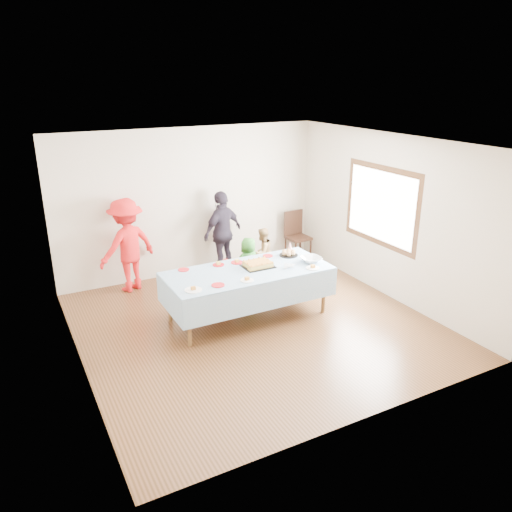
# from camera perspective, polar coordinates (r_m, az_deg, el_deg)

# --- Properties ---
(ground) EXTENTS (5.00, 5.00, 0.00)m
(ground) POSITION_cam_1_polar(r_m,az_deg,el_deg) (7.60, -0.12, -7.83)
(ground) COLOR #432B13
(ground) RESTS_ON ground
(room_walls) EXTENTS (5.04, 5.04, 2.72)m
(room_walls) POSITION_cam_1_polar(r_m,az_deg,el_deg) (6.98, 0.24, 5.24)
(room_walls) COLOR beige
(room_walls) RESTS_ON ground
(party_table) EXTENTS (2.50, 1.10, 0.78)m
(party_table) POSITION_cam_1_polar(r_m,az_deg,el_deg) (7.54, -0.94, -2.01)
(party_table) COLOR brown
(party_table) RESTS_ON ground
(birthday_cake) EXTENTS (0.46, 0.36, 0.08)m
(birthday_cake) POSITION_cam_1_polar(r_m,az_deg,el_deg) (7.63, 0.23, -0.97)
(birthday_cake) COLOR black
(birthday_cake) RESTS_ON party_table
(rolls_tray) EXTENTS (0.31, 0.31, 0.09)m
(rolls_tray) POSITION_cam_1_polar(r_m,az_deg,el_deg) (8.12, 3.75, 0.31)
(rolls_tray) COLOR black
(rolls_tray) RESTS_ON party_table
(punch_bowl) EXTENTS (0.32, 0.32, 0.08)m
(punch_bowl) POSITION_cam_1_polar(r_m,az_deg,el_deg) (7.88, 6.29, -0.40)
(punch_bowl) COLOR silver
(punch_bowl) RESTS_ON party_table
(party_hat) EXTENTS (0.09, 0.09, 0.16)m
(party_hat) POSITION_cam_1_polar(r_m,az_deg,el_deg) (8.34, 3.90, 1.14)
(party_hat) COLOR silver
(party_hat) RESTS_ON party_table
(fork_pile) EXTENTS (0.24, 0.18, 0.07)m
(fork_pile) POSITION_cam_1_polar(r_m,az_deg,el_deg) (7.61, 3.70, -1.13)
(fork_pile) COLOR white
(fork_pile) RESTS_ON party_table
(plate_red_far_a) EXTENTS (0.17, 0.17, 0.01)m
(plate_red_far_a) POSITION_cam_1_polar(r_m,az_deg,el_deg) (7.59, -8.28, -1.56)
(plate_red_far_a) COLOR red
(plate_red_far_a) RESTS_ON party_table
(plate_red_far_b) EXTENTS (0.18, 0.18, 0.01)m
(plate_red_far_b) POSITION_cam_1_polar(r_m,az_deg,el_deg) (7.73, -4.31, -1.01)
(plate_red_far_b) COLOR red
(plate_red_far_b) RESTS_ON party_table
(plate_red_far_c) EXTENTS (0.19, 0.19, 0.01)m
(plate_red_far_c) POSITION_cam_1_polar(r_m,az_deg,el_deg) (7.81, -2.18, -0.74)
(plate_red_far_c) COLOR red
(plate_red_far_c) RESTS_ON party_table
(plate_red_far_d) EXTENTS (0.16, 0.16, 0.01)m
(plate_red_far_d) POSITION_cam_1_polar(r_m,az_deg,el_deg) (8.09, 1.36, 0.02)
(plate_red_far_d) COLOR red
(plate_red_far_d) RESTS_ON party_table
(plate_red_near) EXTENTS (0.19, 0.19, 0.01)m
(plate_red_near) POSITION_cam_1_polar(r_m,az_deg,el_deg) (7.00, -4.36, -3.33)
(plate_red_near) COLOR red
(plate_red_near) RESTS_ON party_table
(plate_white_left) EXTENTS (0.24, 0.24, 0.01)m
(plate_white_left) POSITION_cam_1_polar(r_m,az_deg,el_deg) (6.88, -7.17, -3.87)
(plate_white_left) COLOR white
(plate_white_left) RESTS_ON party_table
(plate_white_mid) EXTENTS (0.19, 0.19, 0.01)m
(plate_white_mid) POSITION_cam_1_polar(r_m,az_deg,el_deg) (7.14, -1.03, -2.80)
(plate_white_mid) COLOR white
(plate_white_mid) RESTS_ON party_table
(plate_white_right) EXTENTS (0.21, 0.21, 0.01)m
(plate_white_right) POSITION_cam_1_polar(r_m,az_deg,el_deg) (7.63, 6.51, -1.37)
(plate_white_right) COLOR white
(plate_white_right) RESTS_ON party_table
(dining_chair) EXTENTS (0.44, 0.44, 0.98)m
(dining_chair) POSITION_cam_1_polar(r_m,az_deg,el_deg) (10.13, 4.59, 2.70)
(dining_chair) COLOR black
(dining_chair) RESTS_ON ground
(toddler_left) EXTENTS (0.30, 0.21, 0.78)m
(toddler_left) POSITION_cam_1_polar(r_m,az_deg,el_deg) (8.14, -3.50, -2.87)
(toddler_left) COLOR red
(toddler_left) RESTS_ON ground
(toddler_mid) EXTENTS (0.53, 0.43, 0.94)m
(toddler_mid) POSITION_cam_1_polar(r_m,az_deg,el_deg) (8.64, -0.86, -0.89)
(toddler_mid) COLOR #2E7727
(toddler_mid) RESTS_ON ground
(toddler_right) EXTENTS (0.56, 0.51, 0.93)m
(toddler_right) POSITION_cam_1_polar(r_m,az_deg,el_deg) (9.19, 0.72, 0.41)
(toddler_right) COLOR tan
(toddler_right) RESTS_ON ground
(adult_left) EXTENTS (1.19, 0.93, 1.63)m
(adult_left) POSITION_cam_1_polar(r_m,az_deg,el_deg) (8.79, -14.49, 1.21)
(adult_left) COLOR red
(adult_left) RESTS_ON ground
(adult_right) EXTENTS (0.99, 0.69, 1.57)m
(adult_right) POSITION_cam_1_polar(r_m,az_deg,el_deg) (9.33, -3.83, 2.72)
(adult_right) COLOR #2B2431
(adult_right) RESTS_ON ground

